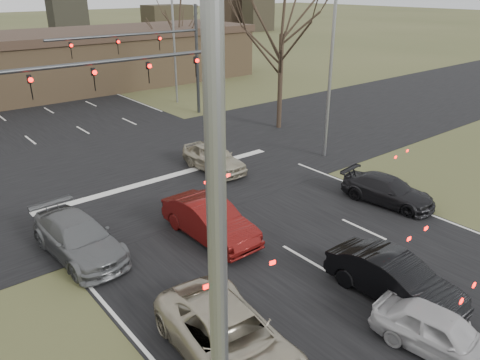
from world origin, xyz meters
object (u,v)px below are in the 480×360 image
object	(u,v)px
car_silver_suv	(230,339)
car_silver_ahead	(214,157)
car_charcoal_sedan	(388,190)
streetlight_right_near	(329,59)
building	(41,63)
mast_arm_near	(48,96)
car_black_hatch	(394,279)
car_red_ahead	(210,220)
car_grey_ahead	(78,238)
mast_arm_far	(164,50)
car_white_sedan	(441,333)
streetlight_right_far	(172,34)

from	to	relation	value
car_silver_suv	car_silver_ahead	bearing A→B (deg)	62.55
car_silver_suv	car_charcoal_sedan	world-z (taller)	car_silver_suv
streetlight_right_near	car_silver_ahead	size ratio (longest dim) A/B	2.34
building	mast_arm_near	bearing A→B (deg)	-106.13
car_silver_ahead	streetlight_right_near	bearing A→B (deg)	-19.56
car_silver_suv	car_black_hatch	xyz separation A→B (m)	(5.72, -1.11, -0.00)
streetlight_right_near	car_red_ahead	size ratio (longest dim) A/B	2.14
building	car_red_ahead	size ratio (longest dim) A/B	9.08
streetlight_right_near	car_red_ahead	distance (m)	12.14
streetlight_right_near	car_charcoal_sedan	world-z (taller)	streetlight_right_near
car_black_hatch	car_silver_ahead	size ratio (longest dim) A/B	1.04
car_grey_ahead	mast_arm_far	bearing A→B (deg)	45.70
car_white_sedan	streetlight_right_near	bearing A→B (deg)	45.37
streetlight_right_far	car_silver_suv	bearing A→B (deg)	-118.97
car_silver_suv	car_grey_ahead	distance (m)	7.83
car_silver_suv	car_grey_ahead	world-z (taller)	car_silver_suv
mast_arm_near	car_white_sedan	size ratio (longest dim) A/B	3.24
streetlight_right_near	car_silver_suv	distance (m)	17.51
mast_arm_far	car_black_hatch	bearing A→B (deg)	-103.66
building	car_silver_ahead	size ratio (longest dim) A/B	9.91
car_white_sedan	car_grey_ahead	world-z (taller)	car_grey_ahead
mast_arm_far	car_white_sedan	bearing A→B (deg)	-104.80
mast_arm_far	car_red_ahead	world-z (taller)	mast_arm_far
mast_arm_near	mast_arm_far	distance (m)	15.17
mast_arm_far	car_red_ahead	distance (m)	18.80
car_charcoal_sedan	building	bearing A→B (deg)	89.51
car_silver_suv	car_charcoal_sedan	bearing A→B (deg)	22.25
car_black_hatch	mast_arm_near	bearing A→B (deg)	111.39
car_silver_suv	car_silver_ahead	size ratio (longest dim) A/B	1.24
mast_arm_near	car_white_sedan	distance (m)	16.87
car_white_sedan	car_silver_ahead	xyz separation A→B (m)	(3.24, 14.88, 0.09)
building	mast_arm_far	distance (m)	15.75
building	car_silver_ahead	xyz separation A→B (m)	(0.65, -25.71, -1.94)
car_grey_ahead	car_red_ahead	size ratio (longest dim) A/B	1.06
building	car_grey_ahead	xyz separation A→B (m)	(-8.28, -29.51, -1.94)
building	car_silver_suv	world-z (taller)	building
mast_arm_far	car_charcoal_sedan	bearing A→B (deg)	-89.23
car_charcoal_sedan	streetlight_right_far	bearing A→B (deg)	74.96
building	streetlight_right_near	world-z (taller)	streetlight_right_near
building	car_charcoal_sedan	distance (m)	34.40
car_white_sedan	mast_arm_near	bearing A→B (deg)	98.71
car_black_hatch	mast_arm_far	bearing A→B (deg)	74.55
mast_arm_far	streetlight_right_near	size ratio (longest dim) A/B	1.11
streetlight_right_far	car_red_ahead	xyz separation A→B (m)	(-11.08, -20.51, -4.82)
mast_arm_near	car_silver_ahead	bearing A→B (deg)	-5.16
car_silver_suv	car_silver_ahead	xyz separation A→B (m)	(7.88, 11.56, -0.01)
mast_arm_near	streetlight_right_far	bearing A→B (deg)	43.89
car_black_hatch	car_charcoal_sedan	size ratio (longest dim) A/B	1.04
building	mast_arm_far	size ratio (longest dim) A/B	3.81
car_red_ahead	car_silver_ahead	distance (m)	7.28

